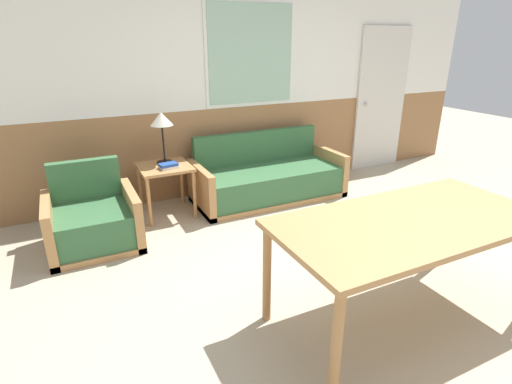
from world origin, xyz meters
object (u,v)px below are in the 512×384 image
Objects in this scene: table_lamp at (162,122)px; couch at (268,179)px; side_table at (165,174)px; dining_table at (410,229)px; armchair at (93,222)px.

couch is at bearing -7.88° from table_lamp.
dining_table is at bearing -67.95° from side_table.
dining_table reaches higher than side_table.
side_table is 0.56m from table_lamp.
armchair is at bearing 131.26° from dining_table.
couch is 2.25× the size of armchair.
table_lamp is 0.31× the size of dining_table.
couch is at bearing -3.28° from side_table.
table_lamp is at bearing 71.51° from side_table.
couch is 3.24× the size of table_lamp.
table_lamp reaches higher than armchair.
armchair is 1.43× the size of side_table.
table_lamp is at bearing 172.12° from couch.
armchair is 2.82m from dining_table.
couch is 2.50m from dining_table.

